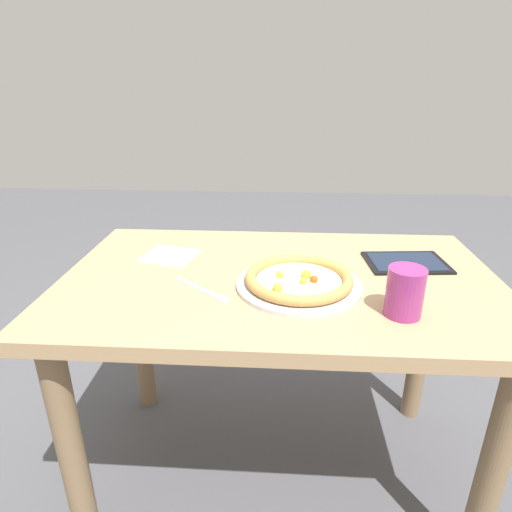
{
  "coord_description": "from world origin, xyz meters",
  "views": [
    {
      "loc": [
        0.0,
        -1.13,
        1.28
      ],
      "look_at": [
        -0.07,
        0.07,
        0.78
      ],
      "focal_mm": 30.11,
      "sensor_mm": 36.0,
      "label": 1
    }
  ],
  "objects_px": {
    "fork": "(202,290)",
    "tablet": "(405,262)",
    "drink_cup_colored": "(404,292)",
    "pizza_near": "(298,280)"
  },
  "relations": [
    {
      "from": "drink_cup_colored",
      "to": "tablet",
      "type": "height_order",
      "value": "drink_cup_colored"
    },
    {
      "from": "drink_cup_colored",
      "to": "tablet",
      "type": "distance_m",
      "value": 0.33
    },
    {
      "from": "fork",
      "to": "tablet",
      "type": "relative_size",
      "value": 0.67
    },
    {
      "from": "tablet",
      "to": "drink_cup_colored",
      "type": "bearing_deg",
      "value": -106.2
    },
    {
      "from": "fork",
      "to": "tablet",
      "type": "xyz_separation_m",
      "value": [
        0.59,
        0.22,
        0.0
      ]
    },
    {
      "from": "drink_cup_colored",
      "to": "fork",
      "type": "distance_m",
      "value": 0.51
    },
    {
      "from": "pizza_near",
      "to": "tablet",
      "type": "relative_size",
      "value": 1.35
    },
    {
      "from": "pizza_near",
      "to": "fork",
      "type": "height_order",
      "value": "pizza_near"
    },
    {
      "from": "drink_cup_colored",
      "to": "tablet",
      "type": "bearing_deg",
      "value": 73.8
    },
    {
      "from": "drink_cup_colored",
      "to": "fork",
      "type": "height_order",
      "value": "drink_cup_colored"
    }
  ]
}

